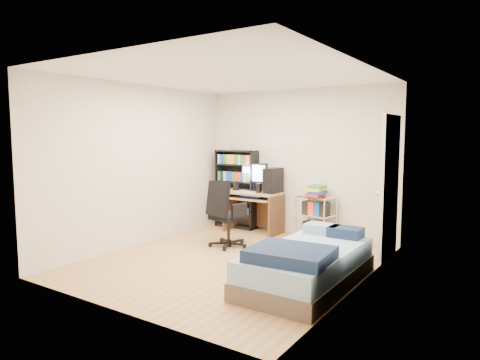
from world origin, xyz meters
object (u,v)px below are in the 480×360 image
Objects in this scene: media_shelf at (236,188)px; bed at (307,264)px; office_chair at (226,226)px; computer_desk at (260,195)px.

media_shelf is 0.77× the size of bed.
office_chair is (0.66, -1.26, -0.41)m from media_shelf.
office_chair reaches higher than bed.
computer_desk is 2.76m from bed.
media_shelf is 1.46× the size of office_chair.
office_chair is 0.53× the size of bed.
office_chair is at bearing -62.28° from media_shelf.
office_chair is at bearing -85.61° from computer_desk.
media_shelf is at bearing 131.64° from office_chair.
media_shelf is 1.23× the size of computer_desk.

